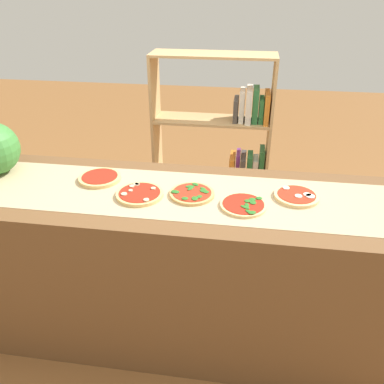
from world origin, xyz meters
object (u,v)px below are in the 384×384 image
at_px(pizza_spinach_2, 192,193).
at_px(bookshelf, 227,151).
at_px(pizza_mushroom_1, 140,194).
at_px(pizza_mozzarella_4, 297,196).
at_px(pizza_spinach_3, 244,205).
at_px(pizza_plain_0, 100,178).

height_order(pizza_spinach_2, bookshelf, bookshelf).
bearing_deg(pizza_mushroom_1, pizza_mozzarella_4, 6.86).
relative_size(pizza_spinach_3, bookshelf, 0.16).
bearing_deg(pizza_spinach_3, pizza_mozzarella_4, 25.56).
bearing_deg(pizza_mushroom_1, pizza_spinach_2, 10.23).
bearing_deg(pizza_plain_0, pizza_mozzarella_4, -2.59).
xyz_separation_m(pizza_spinach_2, pizza_mozzarella_4, (0.53, 0.05, 0.00)).
bearing_deg(pizza_mushroom_1, pizza_plain_0, 151.47).
bearing_deg(pizza_mozzarella_4, pizza_mushroom_1, -173.14).
bearing_deg(pizza_spinach_3, pizza_mushroom_1, 176.73).
relative_size(pizza_spinach_2, pizza_mozzarella_4, 1.02).
distance_m(pizza_spinach_2, pizza_spinach_3, 0.28).
height_order(pizza_mushroom_1, pizza_spinach_2, pizza_mushroom_1).
xyz_separation_m(pizza_mushroom_1, pizza_spinach_3, (0.53, -0.03, -0.00)).
height_order(pizza_mushroom_1, pizza_spinach_3, pizza_mushroom_1).
bearing_deg(pizza_spinach_3, pizza_plain_0, 167.67).
relative_size(pizza_spinach_2, pizza_spinach_3, 1.01).
distance_m(pizza_mushroom_1, pizza_mozzarella_4, 0.80).
height_order(pizza_spinach_2, pizza_spinach_3, pizza_spinach_2).
bearing_deg(pizza_mozzarella_4, pizza_plain_0, 177.41).
xyz_separation_m(pizza_plain_0, pizza_spinach_3, (0.79, -0.17, -0.00)).
distance_m(pizza_plain_0, bookshelf, 1.25).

